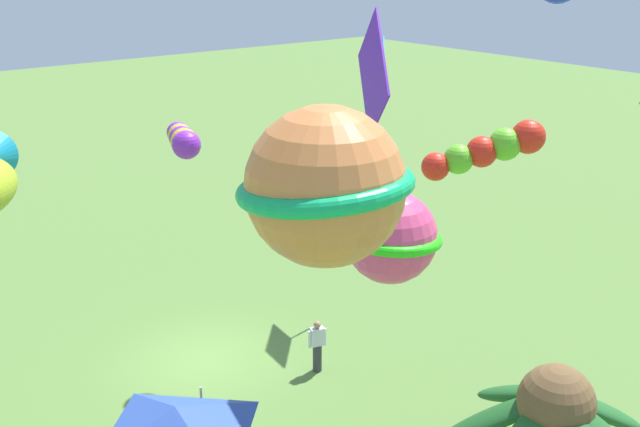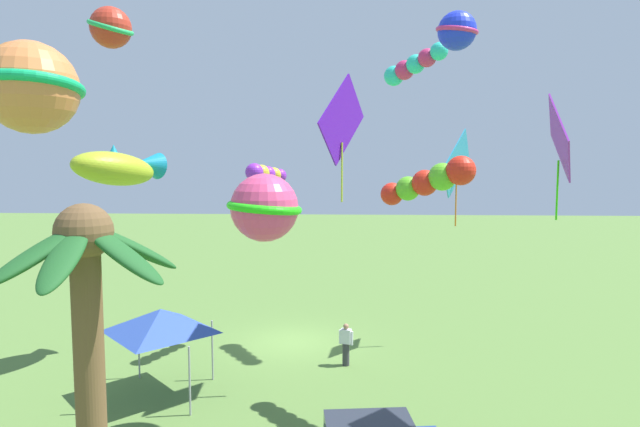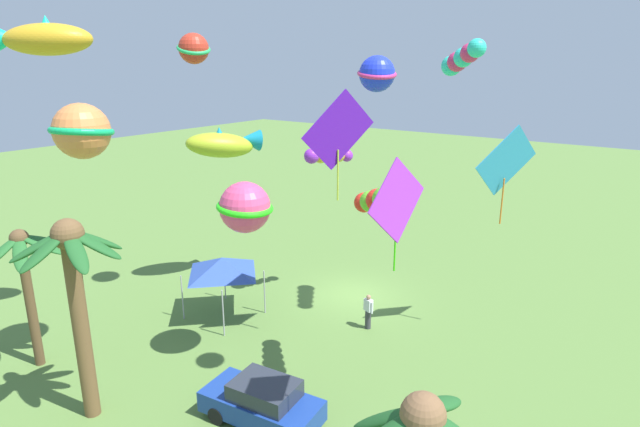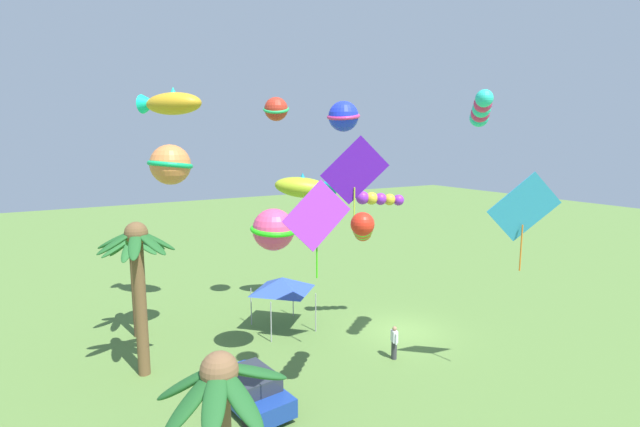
% 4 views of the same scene
% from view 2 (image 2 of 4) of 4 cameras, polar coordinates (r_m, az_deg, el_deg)
% --- Properties ---
extents(ground_plane, '(120.00, 120.00, 0.00)m').
position_cam_2_polar(ground_plane, '(22.55, -3.10, -13.95)').
color(ground_plane, '#567A38').
extents(palm_tree_0, '(3.18, 3.24, 6.76)m').
position_cam_2_polar(palm_tree_0, '(9.81, -24.24, -10.14)').
color(palm_tree_0, brown).
rests_on(palm_tree_0, ground).
extents(spectator_0, '(0.53, 0.34, 1.59)m').
position_cam_2_polar(spectator_0, '(19.82, 2.88, -14.19)').
color(spectator_0, '#38383D').
rests_on(spectator_0, ground).
extents(festival_tent, '(2.86, 2.86, 2.85)m').
position_cam_2_polar(festival_tent, '(17.62, -17.14, -11.23)').
color(festival_tent, '#9E9EA3').
rests_on(festival_tent, ground).
extents(kite_diamond_0, '(0.46, 2.02, 2.84)m').
position_cam_2_polar(kite_diamond_0, '(12.73, 24.90, 7.42)').
color(kite_diamond_0, purple).
extents(kite_tube_1, '(2.54, 2.07, 1.48)m').
position_cam_2_polar(kite_tube_1, '(15.29, 11.95, 3.50)').
color(kite_tube_1, red).
extents(kite_tube_2, '(2.27, 2.26, 1.36)m').
position_cam_2_polar(kite_tube_2, '(21.34, 10.18, 15.76)').
color(kite_tube_2, '#29D3BB').
extents(kite_fish_3, '(3.12, 3.99, 1.68)m').
position_cam_2_polar(kite_fish_3, '(20.51, -21.27, 4.74)').
color(kite_fish_3, '#A4B923').
extents(kite_diamond_4, '(1.44, 2.57, 4.05)m').
position_cam_2_polar(kite_diamond_4, '(16.54, 2.46, 10.10)').
color(kite_diamond_4, '#5A16BD').
extents(kite_ball_5, '(1.90, 1.91, 1.28)m').
position_cam_2_polar(kite_ball_5, '(18.51, -22.09, 18.47)').
color(kite_ball_5, red).
extents(kite_ball_6, '(1.55, 1.55, 1.00)m').
position_cam_2_polar(kite_ball_6, '(14.64, 14.88, 18.90)').
color(kite_ball_6, '#1F33F1').
extents(kite_tube_7, '(1.35, 2.41, 0.78)m').
position_cam_2_polar(kite_tube_7, '(20.30, -5.99, 4.38)').
color(kite_tube_7, purple).
extents(kite_ball_9, '(2.48, 2.47, 1.83)m').
position_cam_2_polar(kite_ball_9, '(13.87, -6.14, 0.65)').
color(kite_ball_9, '#EE467D').
extents(kite_ball_10, '(2.52, 2.53, 1.88)m').
position_cam_2_polar(kite_ball_10, '(12.36, -29.28, 12.01)').
color(kite_ball_10, '#E38042').
extents(kite_diamond_11, '(1.57, 2.45, 3.97)m').
position_cam_2_polar(kite_diamond_11, '(21.77, 14.86, 5.21)').
color(kite_diamond_11, '#309ACC').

